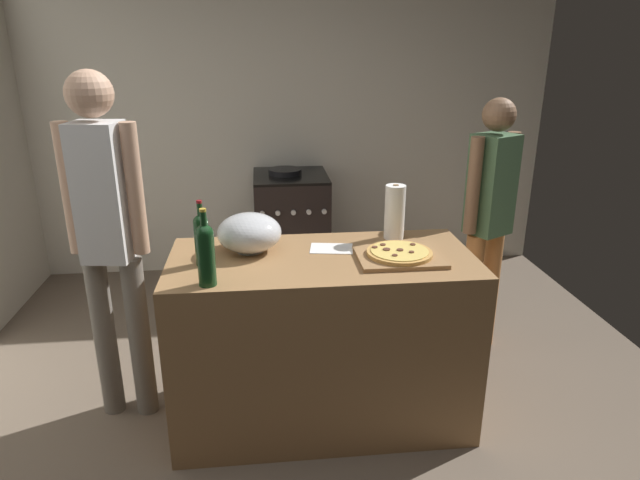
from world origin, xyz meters
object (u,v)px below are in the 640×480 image
(pizza, at_px, (399,252))
(wine_bottle_clear, at_px, (202,237))
(paper_towel_roll, at_px, (395,212))
(stove, at_px, (291,229))
(mixing_bowl, at_px, (249,233))
(wine_bottle_green, at_px, (206,252))
(person_in_stripes, at_px, (108,229))
(person_in_red, at_px, (489,213))

(pizza, height_order, wine_bottle_clear, wine_bottle_clear)
(paper_towel_roll, distance_m, stove, 1.69)
(mixing_bowl, bearing_deg, paper_towel_roll, 8.72)
(wine_bottle_green, bearing_deg, person_in_stripes, 140.23)
(stove, bearing_deg, wine_bottle_clear, -105.73)
(paper_towel_roll, height_order, person_in_red, person_in_red)
(person_in_stripes, relative_size, person_in_red, 1.11)
(stove, bearing_deg, person_in_stripes, -120.84)
(pizza, distance_m, stove, 1.92)
(pizza, xyz_separation_m, stove, (-0.41, 1.82, -0.47))
(pizza, relative_size, mixing_bowl, 0.99)
(paper_towel_roll, relative_size, wine_bottle_clear, 0.94)
(pizza, distance_m, wine_bottle_green, 0.91)
(mixing_bowl, distance_m, stove, 1.75)
(mixing_bowl, relative_size, paper_towel_roll, 1.09)
(pizza, height_order, wine_bottle_green, wine_bottle_green)
(stove, xyz_separation_m, person_in_red, (1.11, -1.18, 0.45))
(paper_towel_roll, bearing_deg, mixing_bowl, -171.28)
(wine_bottle_clear, bearing_deg, person_in_stripes, 158.71)
(wine_bottle_green, relative_size, person_in_stripes, 0.19)
(stove, bearing_deg, pizza, -77.23)
(mixing_bowl, xyz_separation_m, stove, (0.29, 1.64, -0.53))
(pizza, relative_size, wine_bottle_clear, 1.02)
(person_in_stripes, bearing_deg, stove, 59.16)
(wine_bottle_clear, xyz_separation_m, wine_bottle_green, (0.04, -0.24, 0.02))
(person_in_red, bearing_deg, paper_towel_roll, -152.62)
(stove, bearing_deg, paper_towel_roll, -73.40)
(pizza, bearing_deg, paper_towel_roll, 81.68)
(mixing_bowl, xyz_separation_m, wine_bottle_clear, (-0.21, -0.15, 0.04))
(mixing_bowl, xyz_separation_m, person_in_stripes, (-0.67, 0.03, 0.03))
(mixing_bowl, distance_m, wine_bottle_clear, 0.26)
(mixing_bowl, bearing_deg, wine_bottle_green, -114.05)
(wine_bottle_clear, height_order, stove, wine_bottle_clear)
(wine_bottle_clear, height_order, person_in_stripes, person_in_stripes)
(mixing_bowl, distance_m, paper_towel_roll, 0.76)
(pizza, bearing_deg, wine_bottle_green, -166.62)
(pizza, xyz_separation_m, person_in_red, (0.70, 0.63, -0.02))
(paper_towel_roll, bearing_deg, wine_bottle_clear, -164.51)
(mixing_bowl, height_order, stove, mixing_bowl)
(pizza, bearing_deg, mixing_bowl, 165.81)
(person_in_stripes, xyz_separation_m, person_in_red, (2.07, 0.43, -0.12))
(wine_bottle_green, height_order, person_in_stripes, person_in_stripes)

